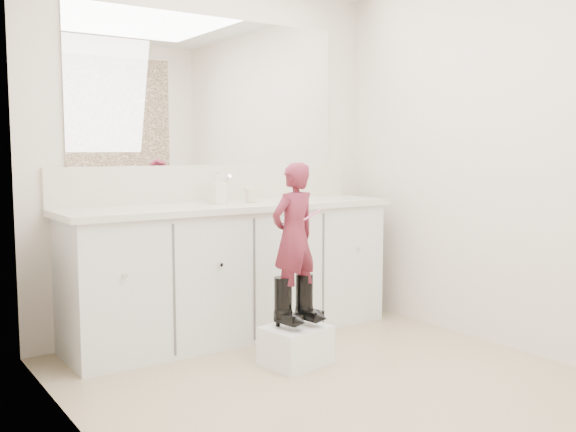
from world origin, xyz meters
TOP-DOWN VIEW (x-y plane):
  - floor at (0.00, 0.00)m, footprint 3.00×3.00m
  - wall_back at (0.00, 1.50)m, footprint 2.60×0.00m
  - wall_left at (-1.30, 0.00)m, footprint 0.00×3.00m
  - wall_right at (1.30, 0.00)m, footprint 0.00×3.00m
  - vanity_cabinet at (0.00, 1.23)m, footprint 2.20×0.55m
  - countertop at (0.00, 1.21)m, footprint 2.28×0.58m
  - backsplash at (0.00, 1.49)m, footprint 2.28×0.03m
  - mirror at (0.00, 1.49)m, footprint 2.00×0.02m
  - faucet at (0.00, 1.38)m, footprint 0.08×0.08m
  - cup at (0.16, 1.24)m, footprint 0.13×0.13m
  - soap_bottle at (-0.09, 1.26)m, footprint 0.11×0.11m
  - step_stool at (0.00, 0.49)m, footprint 0.39×0.34m
  - boot_left at (-0.07, 0.51)m, footprint 0.14×0.21m
  - boot_right at (0.08, 0.51)m, footprint 0.14×0.21m
  - toddler at (0.00, 0.51)m, footprint 0.34×0.25m
  - toothbrush at (0.07, 0.43)m, footprint 0.14×0.03m

SIDE VIEW (x-z plane):
  - floor at x=0.00m, z-range 0.00..0.00m
  - step_stool at x=0.00m, z-range 0.00..0.23m
  - boot_left at x=-0.07m, z-range 0.23..0.52m
  - boot_right at x=0.08m, z-range 0.23..0.52m
  - vanity_cabinet at x=0.00m, z-range 0.00..0.85m
  - toddler at x=0.00m, z-range 0.33..1.17m
  - countertop at x=0.00m, z-range 0.85..0.89m
  - toothbrush at x=0.07m, z-range 0.85..0.91m
  - faucet at x=0.00m, z-range 0.89..0.99m
  - cup at x=0.16m, z-range 0.89..0.99m
  - soap_bottle at x=-0.09m, z-range 0.89..1.10m
  - backsplash at x=0.00m, z-range 0.89..1.14m
  - wall_back at x=0.00m, z-range -0.10..2.50m
  - wall_left at x=-1.30m, z-range -0.30..2.70m
  - wall_right at x=1.30m, z-range -0.30..2.70m
  - mirror at x=0.00m, z-range 1.14..2.14m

